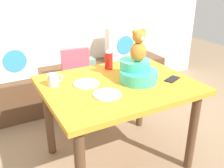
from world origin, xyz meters
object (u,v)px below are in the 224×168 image
(dinner_plate_near, at_px, (107,94))
(cell_phone, at_px, (172,79))
(pillow_floral_left, at_px, (14,59))
(coffee_mug, at_px, (53,80))
(highchair, at_px, (80,76))
(dining_table, at_px, (118,95))
(dinner_plate_far, at_px, (86,84))
(ketchup_bottle, at_px, (109,59))
(book_stack, at_px, (86,62))
(infant_seat_teal, at_px, (137,72))
(teddy_bear, at_px, (139,46))
(pillow_floral_right, at_px, (122,44))

(dinner_plate_near, height_order, cell_phone, dinner_plate_near)
(pillow_floral_left, bearing_deg, coffee_mug, -82.01)
(highchair, xyz_separation_m, cell_phone, (0.44, -0.93, 0.22))
(dining_table, relative_size, dinner_plate_far, 5.72)
(dinner_plate_far, bearing_deg, dinner_plate_near, -77.26)
(ketchup_bottle, bearing_deg, pillow_floral_left, 127.63)
(book_stack, distance_m, dinner_plate_near, 1.45)
(pillow_floral_left, relative_size, dining_table, 0.38)
(dinner_plate_far, height_order, cell_phone, dinner_plate_far)
(infant_seat_teal, height_order, teddy_bear, teddy_bear)
(highchair, relative_size, coffee_mug, 6.58)
(pillow_floral_left, distance_m, highchair, 0.73)
(pillow_floral_right, distance_m, ketchup_bottle, 1.11)
(teddy_bear, bearing_deg, coffee_mug, 160.70)
(pillow_floral_right, bearing_deg, infant_seat_teal, -115.60)
(book_stack, height_order, teddy_bear, teddy_bear)
(highchair, bearing_deg, dinner_plate_near, -99.24)
(book_stack, height_order, cell_phone, cell_phone)
(highchair, distance_m, dinner_plate_far, 0.75)
(dinner_plate_near, relative_size, dinner_plate_far, 1.00)
(ketchup_bottle, bearing_deg, dinner_plate_near, -118.84)
(pillow_floral_left, xyz_separation_m, infant_seat_teal, (0.75, -1.22, 0.13))
(coffee_mug, height_order, cell_phone, coffee_mug)
(dining_table, height_order, cell_phone, cell_phone)
(infant_seat_teal, xyz_separation_m, dinner_plate_far, (-0.38, 0.12, -0.07))
(dining_table, height_order, coffee_mug, coffee_mug)
(infant_seat_teal, height_order, cell_phone, infant_seat_teal)
(pillow_floral_left, height_order, coffee_mug, pillow_floral_left)
(book_stack, bearing_deg, dining_table, -101.15)
(pillow_floral_left, bearing_deg, ketchup_bottle, -52.37)
(teddy_bear, height_order, coffee_mug, teddy_bear)
(dinner_plate_far, bearing_deg, book_stack, 67.36)
(pillow_floral_right, relative_size, teddy_bear, 1.76)
(dining_table, relative_size, ketchup_bottle, 6.18)
(pillow_floral_right, relative_size, dining_table, 0.38)
(coffee_mug, bearing_deg, dinner_plate_far, -22.50)
(dinner_plate_near, bearing_deg, cell_phone, 0.45)
(ketchup_bottle, bearing_deg, book_stack, 80.08)
(coffee_mug, height_order, dinner_plate_near, coffee_mug)
(pillow_floral_right, xyz_separation_m, ketchup_bottle, (-0.66, -0.88, 0.15))
(pillow_floral_right, distance_m, cell_phone, 1.38)
(dining_table, bearing_deg, cell_phone, -20.20)
(book_stack, height_order, infant_seat_teal, infant_seat_teal)
(dining_table, distance_m, coffee_mug, 0.51)
(dining_table, xyz_separation_m, dinner_plate_far, (-0.23, 0.09, 0.12))
(dinner_plate_far, bearing_deg, ketchup_bottle, 35.68)
(cell_phone, bearing_deg, ketchup_bottle, 12.49)
(cell_phone, bearing_deg, infant_seat_teal, 42.26)
(cell_phone, bearing_deg, highchair, 2.08)
(highchair, distance_m, cell_phone, 1.05)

